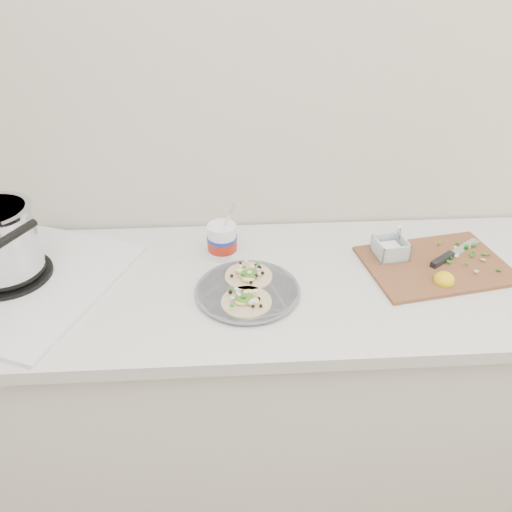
{
  "coord_description": "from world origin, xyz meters",
  "views": [
    {
      "loc": [
        -0.03,
        0.23,
        1.78
      ],
      "look_at": [
        0.04,
        1.45,
        0.96
      ],
      "focal_mm": 35.0,
      "sensor_mm": 36.0,
      "label": 1
    }
  ],
  "objects": [
    {
      "name": "cutboard",
      "position": [
        0.59,
        1.46,
        0.92
      ],
      "size": [
        0.47,
        0.36,
        0.07
      ],
      "rotation": [
        0.0,
        0.0,
        0.17
      ],
      "color": "brown",
      "rests_on": "counter"
    },
    {
      "name": "stove",
      "position": [
        -0.68,
        1.45,
        0.99
      ],
      "size": [
        0.76,
        0.73,
        0.28
      ],
      "rotation": [
        0.0,
        0.0,
        -0.38
      ],
      "color": "silver",
      "rests_on": "counter"
    },
    {
      "name": "counter",
      "position": [
        0.0,
        1.43,
        0.45
      ],
      "size": [
        2.44,
        0.66,
        0.9
      ],
      "color": "silver",
      "rests_on": "ground"
    },
    {
      "name": "taco_plate",
      "position": [
        0.01,
        1.35,
        0.92
      ],
      "size": [
        0.3,
        0.3,
        0.04
      ],
      "rotation": [
        0.0,
        0.0,
        -0.36
      ],
      "color": "slate",
      "rests_on": "counter"
    },
    {
      "name": "tub",
      "position": [
        -0.05,
        1.55,
        0.97
      ],
      "size": [
        0.09,
        0.09,
        0.21
      ],
      "rotation": [
        0.0,
        0.0,
        0.26
      ],
      "color": "white",
      "rests_on": "counter"
    }
  ]
}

